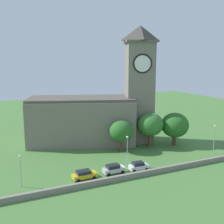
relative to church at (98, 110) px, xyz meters
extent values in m
plane|color=#477538|center=(-2.02, -5.68, -9.00)|extent=(200.00, 200.00, 0.00)
cube|color=slate|center=(-4.16, 1.47, -3.03)|extent=(30.77, 21.05, 11.93)
cube|color=#524C43|center=(-4.16, 1.47, 3.28)|extent=(30.44, 20.12, 0.70)
cube|color=slate|center=(10.87, -3.80, 4.55)|extent=(9.15, 9.15, 27.10)
cube|color=#5B554B|center=(10.87, -3.80, 18.35)|extent=(10.62, 10.62, 0.50)
pyramid|color=#403C35|center=(10.87, -3.80, 20.57)|extent=(9.61, 9.61, 3.95)
cylinder|color=white|center=(9.66, -7.25, 12.68)|extent=(4.38, 1.63, 4.60)
torus|color=black|center=(9.66, -7.25, 12.68)|extent=(4.87, 2.05, 5.01)
cylinder|color=white|center=(14.32, -5.01, 12.68)|extent=(1.63, 4.38, 4.60)
torus|color=black|center=(14.32, -5.01, 12.68)|extent=(2.05, 4.87, 5.01)
cube|color=gray|center=(-2.02, -25.27, -8.46)|extent=(59.53, 0.70, 1.07)
cube|color=gold|center=(-11.37, -21.68, -8.29)|extent=(4.81, 2.06, 0.79)
cube|color=#1E232B|center=(-11.60, -21.68, -7.58)|extent=(2.71, 1.77, 0.63)
cylinder|color=black|center=(-9.78, -20.67, -8.68)|extent=(0.64, 0.36, 0.63)
cylinder|color=black|center=(-9.72, -22.59, -8.68)|extent=(0.64, 0.36, 0.63)
cylinder|color=black|center=(-13.01, -20.76, -8.68)|extent=(0.64, 0.36, 0.63)
cylinder|color=black|center=(-12.96, -22.69, -8.68)|extent=(0.64, 0.36, 0.63)
cube|color=silver|center=(-5.12, -21.68, -8.21)|extent=(4.56, 1.92, 0.88)
cube|color=#1E232B|center=(-5.34, -21.69, -7.42)|extent=(2.56, 1.67, 0.70)
cylinder|color=black|center=(-3.58, -20.73, -8.65)|extent=(0.71, 0.34, 0.70)
cylinder|color=black|center=(-3.56, -22.60, -8.65)|extent=(0.71, 0.34, 0.70)
cylinder|color=black|center=(-6.67, -20.77, -8.65)|extent=(0.71, 0.34, 0.70)
cylinder|color=black|center=(-6.65, -22.63, -8.65)|extent=(0.71, 0.34, 0.70)
cube|color=silver|center=(0.27, -22.38, -8.24)|extent=(4.14, 2.07, 0.84)
cube|color=#1E232B|center=(0.07, -22.36, -7.48)|extent=(2.36, 1.74, 0.67)
cylinder|color=black|center=(1.70, -21.57, -8.66)|extent=(0.69, 0.37, 0.67)
cylinder|color=black|center=(1.58, -23.37, -8.66)|extent=(0.69, 0.37, 0.67)
cylinder|color=black|center=(-1.03, -21.38, -8.66)|extent=(0.69, 0.37, 0.67)
cylinder|color=black|center=(-1.15, -23.18, -8.66)|extent=(0.69, 0.37, 0.67)
cylinder|color=#9EA0A5|center=(-22.94, -20.30, -6.17)|extent=(0.14, 0.14, 5.66)
sphere|color=#F4EFCC|center=(-22.94, -20.30, -3.12)|extent=(0.44, 0.44, 0.44)
cylinder|color=#9EA0A5|center=(-0.86, -19.32, -5.84)|extent=(0.14, 0.14, 6.33)
sphere|color=#F4EFCC|center=(-0.86, -19.32, -2.45)|extent=(0.44, 0.44, 0.44)
cylinder|color=#9EA0A5|center=(22.12, -20.86, -5.64)|extent=(0.14, 0.14, 6.71)
sphere|color=#F4EFCC|center=(22.12, -20.86, -2.07)|extent=(0.44, 0.44, 0.44)
cylinder|color=brown|center=(17.74, -11.09, -7.61)|extent=(1.02, 1.02, 2.77)
ellipsoid|color=#286023|center=(17.74, -11.09, -3.49)|extent=(7.31, 7.31, 6.58)
cylinder|color=brown|center=(2.46, -9.75, -7.52)|extent=(0.82, 0.82, 2.96)
ellipsoid|color=#286023|center=(2.46, -9.75, -3.83)|extent=(5.88, 5.88, 5.29)
cylinder|color=brown|center=(11.05, -9.49, -7.26)|extent=(0.95, 0.95, 3.48)
ellipsoid|color=#33702D|center=(11.05, -9.49, -2.97)|extent=(6.79, 6.79, 6.11)
camera|label=1|loc=(-27.58, -70.07, 13.88)|focal=44.83mm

